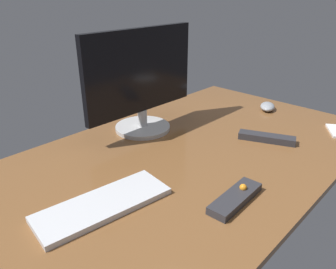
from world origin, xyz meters
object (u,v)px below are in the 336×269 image
media_remote (236,198)px  computer_mouse (267,106)px  keyboard (103,204)px  monitor (141,81)px  tv_remote (267,138)px

media_remote → computer_mouse: bearing=19.5°
keyboard → media_remote: (25.28, -23.34, 0.33)cm
monitor → media_remote: (-15.60, -52.78, -18.25)cm
media_remote → tv_remote: (39.30, 12.06, 0.11)cm
tv_remote → keyboard: bearing=-122.8°
keyboard → computer_mouse: size_ratio=3.31×
keyboard → tv_remote: (64.58, -11.28, 0.43)cm
monitor → computer_mouse: bearing=-24.1°
computer_mouse → tv_remote: (-30.17, -15.70, -0.36)cm
computer_mouse → media_remote: (-69.47, -27.76, -0.47)cm
monitor → tv_remote: bearing=-59.0°
monitor → keyboard: 53.69cm
computer_mouse → tv_remote: size_ratio=0.53×
computer_mouse → media_remote: 74.81cm
keyboard → media_remote: media_remote is taller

